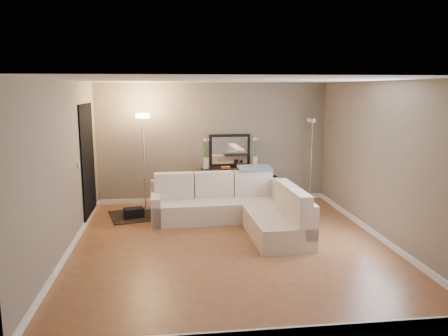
{
  "coord_description": "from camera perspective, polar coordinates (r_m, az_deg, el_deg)",
  "views": [
    {
      "loc": [
        -0.91,
        -6.67,
        2.48
      ],
      "look_at": [
        0.0,
        0.8,
        1.1
      ],
      "focal_mm": 35.0,
      "sensor_mm": 36.0,
      "label": 1
    }
  ],
  "objects": [
    {
      "name": "doorway",
      "position": [
        8.63,
        -17.33,
        0.71
      ],
      "size": [
        0.02,
        1.2,
        2.2
      ],
      "primitive_type": "cube",
      "color": "black",
      "rests_on": "ground"
    },
    {
      "name": "baseboard_front",
      "position": [
        4.72,
        5.56,
        -20.68
      ],
      "size": [
        5.0,
        0.03,
        0.1
      ],
      "primitive_type": "cube",
      "color": "white",
      "rests_on": "ground"
    },
    {
      "name": "flower_vase_right",
      "position": [
        9.46,
        4.11,
        1.79
      ],
      "size": [
        0.15,
        0.12,
        0.67
      ],
      "color": "silver",
      "rests_on": "console_table"
    },
    {
      "name": "ceiling",
      "position": [
        6.74,
        0.84,
        11.45
      ],
      "size": [
        5.0,
        5.5,
        0.01
      ],
      "primitive_type": "cube",
      "color": "white",
      "rests_on": "ground"
    },
    {
      "name": "wall_left",
      "position": [
        6.96,
        -20.11,
        -0.01
      ],
      "size": [
        0.02,
        5.5,
        2.6
      ],
      "primitive_type": "cube",
      "color": "gray",
      "rests_on": "ground"
    },
    {
      "name": "console_table",
      "position": [
        9.45,
        0.42,
        -2.08
      ],
      "size": [
        1.28,
        0.39,
        0.78
      ],
      "color": "black",
      "rests_on": "floor"
    },
    {
      "name": "wall_front",
      "position": [
        4.19,
        5.93,
        -6.04
      ],
      "size": [
        5.0,
        0.02,
        2.6
      ],
      "primitive_type": "cube",
      "color": "gray",
      "rests_on": "ground"
    },
    {
      "name": "baseboard_left",
      "position": [
        7.28,
        -19.3,
        -9.74
      ],
      "size": [
        0.03,
        5.5,
        0.1
      ],
      "primitive_type": "cube",
      "color": "white",
      "rests_on": "ground"
    },
    {
      "name": "baseboard_back",
      "position": [
        9.76,
        -1.38,
        -4.03
      ],
      "size": [
        5.0,
        0.03,
        0.1
      ],
      "primitive_type": "cube",
      "color": "white",
      "rests_on": "ground"
    },
    {
      "name": "charcoal_rug",
      "position": [
        8.86,
        -10.38,
        -5.99
      ],
      "size": [
        1.49,
        1.26,
        0.02
      ],
      "primitive_type": "cube",
      "rotation": [
        0.0,
        0.0,
        0.25
      ],
      "color": "black",
      "rests_on": "floor"
    },
    {
      "name": "floor_lamp_lit",
      "position": [
        8.96,
        -10.46,
        3.28
      ],
      "size": [
        0.34,
        0.34,
        1.98
      ],
      "color": "silver",
      "rests_on": "floor"
    },
    {
      "name": "wall_back",
      "position": [
        9.55,
        -1.42,
        3.29
      ],
      "size": [
        5.0,
        0.02,
        2.6
      ],
      "primitive_type": "cube",
      "color": "gray",
      "rests_on": "ground"
    },
    {
      "name": "sectional_sofa",
      "position": [
        8.05,
        1.91,
        -5.13
      ],
      "size": [
        2.6,
        2.44,
        0.89
      ],
      "color": "beige",
      "rests_on": "floor"
    },
    {
      "name": "baseboard_right",
      "position": [
        7.87,
        19.21,
        -8.19
      ],
      "size": [
        0.03,
        5.5,
        0.1
      ],
      "primitive_type": "cube",
      "color": "white",
      "rests_on": "ground"
    },
    {
      "name": "black_bag",
      "position": [
        8.72,
        -11.68,
        -5.9
      ],
      "size": [
        0.42,
        0.34,
        0.24
      ],
      "primitive_type": "cube",
      "rotation": [
        0.0,
        0.0,
        0.25
      ],
      "color": "black",
      "rests_on": "charcoal_rug"
    },
    {
      "name": "switch_plate",
      "position": [
        7.79,
        -18.46,
        0.39
      ],
      "size": [
        0.02,
        0.08,
        0.12
      ],
      "primitive_type": "cube",
      "color": "white",
      "rests_on": "ground"
    },
    {
      "name": "floor",
      "position": [
        7.18,
        0.78,
        -9.86
      ],
      "size": [
        5.0,
        5.5,
        0.01
      ],
      "primitive_type": "cube",
      "color": "brown",
      "rests_on": "ground"
    },
    {
      "name": "wall_right",
      "position": [
        7.59,
        19.93,
        0.82
      ],
      "size": [
        0.02,
        5.5,
        2.6
      ],
      "primitive_type": "cube",
      "color": "gray",
      "rests_on": "ground"
    },
    {
      "name": "throw_blanket",
      "position": [
        8.6,
        4.07,
        0.0
      ],
      "size": [
        0.67,
        0.42,
        0.08
      ],
      "primitive_type": "cube",
      "rotation": [
        0.1,
        0.0,
        0.08
      ],
      "color": "slate",
      "rests_on": "sectional_sofa"
    },
    {
      "name": "floor_lamp_unlit",
      "position": [
        9.58,
        11.4,
        3.14
      ],
      "size": [
        0.32,
        0.32,
        1.85
      ],
      "color": "silver",
      "rests_on": "floor"
    },
    {
      "name": "flower_vase_left",
      "position": [
        9.27,
        -2.35,
        1.64
      ],
      "size": [
        0.15,
        0.12,
        0.67
      ],
      "color": "silver",
      "rests_on": "console_table"
    },
    {
      "name": "table_decor",
      "position": [
        9.36,
        0.93,
        0.17
      ],
      "size": [
        0.54,
        0.12,
        0.13
      ],
      "color": "#C85E23",
      "rests_on": "console_table"
    },
    {
      "name": "leaning_mirror",
      "position": [
        9.5,
        0.74,
        2.32
      ],
      "size": [
        0.9,
        0.08,
        0.7
      ],
      "color": "black",
      "rests_on": "console_table"
    }
  ]
}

